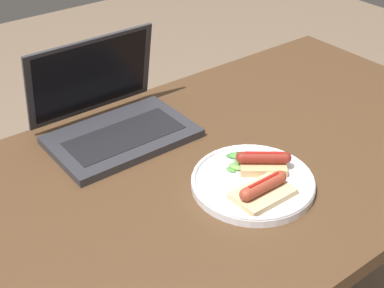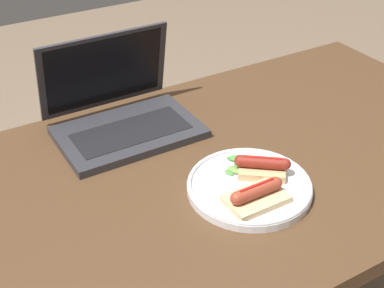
% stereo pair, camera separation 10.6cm
% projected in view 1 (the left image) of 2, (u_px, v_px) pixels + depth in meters
% --- Properties ---
extents(desk, '(1.44, 0.73, 0.72)m').
position_uv_depth(desk, '(201.00, 203.00, 1.13)').
color(desk, '#4C331E').
rests_on(desk, ground_plane).
extents(laptop, '(0.31, 0.24, 0.21)m').
position_uv_depth(laptop, '(113.00, 119.00, 1.18)').
color(laptop, '#2D2D33').
rests_on(laptop, desk).
extents(plate, '(0.24, 0.24, 0.02)m').
position_uv_depth(plate, '(253.00, 182.00, 1.04)').
color(plate, silver).
rests_on(plate, desk).
extents(sausage_toast_left, '(0.11, 0.07, 0.04)m').
position_uv_depth(sausage_toast_left, '(263.00, 190.00, 0.98)').
color(sausage_toast_left, '#D6B784').
rests_on(sausage_toast_left, plate).
extents(sausage_toast_middle, '(0.11, 0.10, 0.04)m').
position_uv_depth(sausage_toast_middle, '(263.00, 162.00, 1.06)').
color(sausage_toast_middle, tan).
rests_on(sausage_toast_middle, plate).
extents(salad_pile, '(0.06, 0.07, 0.01)m').
position_uv_depth(salad_pile, '(236.00, 161.00, 1.08)').
color(salad_pile, '#709E4C').
rests_on(salad_pile, plate).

